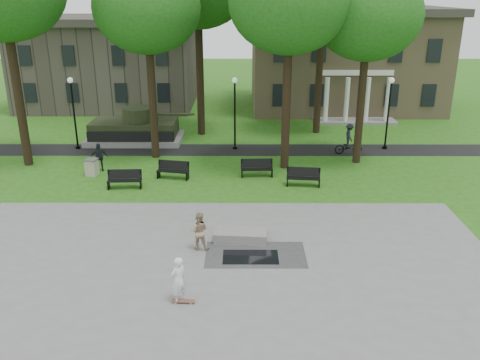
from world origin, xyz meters
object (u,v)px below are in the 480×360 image
at_px(friend_watching, 199,231).
at_px(cyclist, 349,142).
at_px(park_bench_0, 125,179).
at_px(trash_bin, 92,167).
at_px(skateboarder, 178,280).
at_px(concrete_block, 241,236).

xyz_separation_m(friend_watching, cyclist, (8.62, 12.94, -0.01)).
xyz_separation_m(park_bench_0, trash_bin, (-2.32, 2.01, -0.04)).
bearing_deg(park_bench_0, skateboarder, -71.51).
bearing_deg(park_bench_0, trash_bin, 136.28).
bearing_deg(park_bench_0, friend_watching, -59.39).
xyz_separation_m(skateboarder, cyclist, (9.01, 16.67, -0.04)).
bearing_deg(concrete_block, trash_bin, 136.26).
height_order(skateboarder, cyclist, cyclist).
relative_size(concrete_block, trash_bin, 2.29).
height_order(skateboarder, trash_bin, skateboarder).
distance_m(concrete_block, friend_watching, 1.92).
xyz_separation_m(concrete_block, park_bench_0, (-6.18, 6.12, 0.28)).
distance_m(skateboarder, cyclist, 18.95).
distance_m(friend_watching, park_bench_0, 8.20).
relative_size(concrete_block, friend_watching, 1.37).
relative_size(skateboarder, park_bench_0, 0.91).
bearing_deg(friend_watching, concrete_block, -152.41).
bearing_deg(trash_bin, cyclist, 14.84).
bearing_deg(cyclist, friend_watching, 142.85).
bearing_deg(cyclist, concrete_block, 146.93).
distance_m(concrete_block, park_bench_0, 8.71).
xyz_separation_m(friend_watching, park_bench_0, (-4.50, 6.84, -0.30)).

